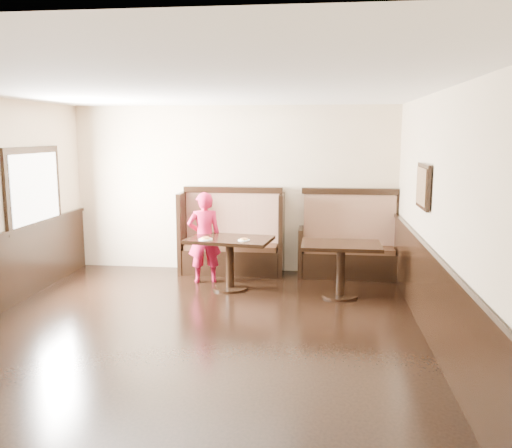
% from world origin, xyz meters
% --- Properties ---
extents(ground, '(7.00, 7.00, 0.00)m').
position_xyz_m(ground, '(0.00, 0.00, 0.00)').
color(ground, black).
rests_on(ground, ground).
extents(room_shell, '(7.00, 7.00, 7.00)m').
position_xyz_m(room_shell, '(-0.30, 0.28, 0.67)').
color(room_shell, beige).
rests_on(room_shell, ground).
extents(booth_main, '(1.75, 0.72, 1.45)m').
position_xyz_m(booth_main, '(0.00, 3.30, 0.53)').
color(booth_main, black).
rests_on(booth_main, ground).
extents(booth_neighbor, '(1.65, 0.72, 1.45)m').
position_xyz_m(booth_neighbor, '(1.95, 3.29, 0.48)').
color(booth_neighbor, black).
rests_on(booth_neighbor, ground).
extents(table_main, '(1.33, 0.94, 0.79)m').
position_xyz_m(table_main, '(0.12, 2.30, 0.60)').
color(table_main, black).
rests_on(table_main, ground).
extents(table_neighbor, '(1.13, 0.74, 0.78)m').
position_xyz_m(table_neighbor, '(1.77, 2.09, 0.59)').
color(table_neighbor, black).
rests_on(table_neighbor, ground).
extents(child, '(0.60, 0.48, 1.44)m').
position_xyz_m(child, '(-0.34, 2.64, 0.72)').
color(child, '#C1143E').
rests_on(child, ground).
extents(pizza_plate_left, '(0.21, 0.21, 0.04)m').
position_xyz_m(pizza_plate_left, '(-0.21, 2.13, 0.80)').
color(pizza_plate_left, white).
rests_on(pizza_plate_left, table_main).
extents(pizza_plate_right, '(0.18, 0.18, 0.03)m').
position_xyz_m(pizza_plate_right, '(0.36, 2.14, 0.80)').
color(pizza_plate_right, white).
rests_on(pizza_plate_right, table_main).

